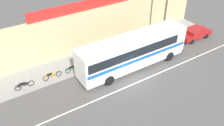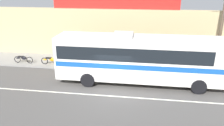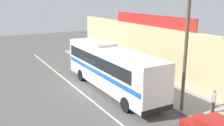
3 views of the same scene
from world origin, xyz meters
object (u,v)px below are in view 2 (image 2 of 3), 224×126
Objects in this scene: motorcycle_blue at (51,60)px; motorcycle_green at (76,61)px; motorcycle_orange at (23,59)px; intercity_bus at (138,57)px; utility_pole at (222,20)px.

motorcycle_green is at bearing -0.60° from motorcycle_blue.
motorcycle_green is (5.01, -0.05, 0.00)m from motorcycle_orange.
utility_pole is (6.07, 2.09, 2.45)m from intercity_bus.
motorcycle_orange is (-16.64, 0.41, -3.95)m from utility_pole.
utility_pole is 4.64× the size of motorcycle_orange.
intercity_bus reaches higher than motorcycle_green.
motorcycle_orange is (-10.57, 2.50, -1.50)m from intercity_bus.
motorcycle_green is 0.96× the size of motorcycle_blue.
intercity_bus is 6.26m from motorcycle_green.
motorcycle_blue is (-13.92, 0.39, -3.95)m from utility_pole.
utility_pole is 14.47m from motorcycle_blue.
intercity_bus is 6.40× the size of motorcycle_green.
motorcycle_orange is at bearing 179.45° from motorcycle_green.
intercity_bus is 6.87m from utility_pole.
intercity_bus is 6.16× the size of motorcycle_blue.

